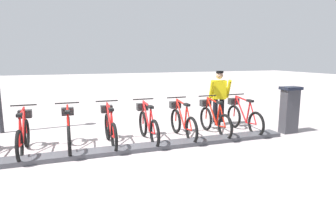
{
  "coord_description": "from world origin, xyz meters",
  "views": [
    {
      "loc": [
        -5.97,
        0.64,
        2.07
      ],
      "look_at": [
        0.5,
        -1.68,
        0.9
      ],
      "focal_mm": 30.2,
      "sensor_mm": 36.0,
      "label": 1
    }
  ],
  "objects_px": {
    "payment_kiosk": "(289,109)",
    "bike_docked_4": "(110,127)",
    "bike_docked_0": "(243,116)",
    "bike_docked_2": "(182,121)",
    "bike_docked_3": "(148,124)",
    "bike_docked_6": "(23,134)",
    "worker_near_rack": "(219,96)",
    "bike_docked_5": "(69,131)",
    "bike_docked_1": "(214,119)"
  },
  "relations": [
    {
      "from": "bike_docked_1",
      "to": "bike_docked_2",
      "type": "height_order",
      "value": "same"
    },
    {
      "from": "payment_kiosk",
      "to": "bike_docked_3",
      "type": "xyz_separation_m",
      "value": [
        0.57,
        3.86,
        -0.24
      ]
    },
    {
      "from": "bike_docked_2",
      "to": "worker_near_rack",
      "type": "height_order",
      "value": "worker_near_rack"
    },
    {
      "from": "bike_docked_0",
      "to": "bike_docked_1",
      "type": "xyz_separation_m",
      "value": [
        0.0,
        0.92,
        0.0
      ]
    },
    {
      "from": "bike_docked_0",
      "to": "bike_docked_3",
      "type": "relative_size",
      "value": 1.0
    },
    {
      "from": "bike_docked_2",
      "to": "bike_docked_5",
      "type": "height_order",
      "value": "same"
    },
    {
      "from": "payment_kiosk",
      "to": "worker_near_rack",
      "type": "bearing_deg",
      "value": 44.21
    },
    {
      "from": "bike_docked_4",
      "to": "worker_near_rack",
      "type": "relative_size",
      "value": 1.04
    },
    {
      "from": "worker_near_rack",
      "to": "bike_docked_1",
      "type": "bearing_deg",
      "value": 143.41
    },
    {
      "from": "bike_docked_0",
      "to": "bike_docked_4",
      "type": "distance_m",
      "value": 3.7
    },
    {
      "from": "bike_docked_2",
      "to": "bike_docked_3",
      "type": "xyz_separation_m",
      "value": [
        0.0,
        0.92,
        0.0
      ]
    },
    {
      "from": "payment_kiosk",
      "to": "bike_docked_5",
      "type": "bearing_deg",
      "value": 84.28
    },
    {
      "from": "bike_docked_3",
      "to": "bike_docked_4",
      "type": "xyz_separation_m",
      "value": [
        0.0,
        0.92,
        0.0
      ]
    },
    {
      "from": "bike_docked_1",
      "to": "bike_docked_3",
      "type": "xyz_separation_m",
      "value": [
        0.0,
        1.85,
        0.0
      ]
    },
    {
      "from": "bike_docked_3",
      "to": "bike_docked_4",
      "type": "height_order",
      "value": "same"
    },
    {
      "from": "bike_docked_6",
      "to": "worker_near_rack",
      "type": "xyz_separation_m",
      "value": [
        0.85,
        -5.26,
        0.48
      ]
    },
    {
      "from": "bike_docked_1",
      "to": "bike_docked_5",
      "type": "xyz_separation_m",
      "value": [
        0.0,
        3.7,
        0.0
      ]
    },
    {
      "from": "bike_docked_4",
      "to": "bike_docked_3",
      "type": "bearing_deg",
      "value": -90.0
    },
    {
      "from": "bike_docked_2",
      "to": "bike_docked_5",
      "type": "distance_m",
      "value": 2.77
    },
    {
      "from": "worker_near_rack",
      "to": "bike_docked_2",
      "type": "bearing_deg",
      "value": 118.64
    },
    {
      "from": "payment_kiosk",
      "to": "bike_docked_5",
      "type": "distance_m",
      "value": 5.75
    },
    {
      "from": "payment_kiosk",
      "to": "bike_docked_4",
      "type": "height_order",
      "value": "payment_kiosk"
    },
    {
      "from": "bike_docked_0",
      "to": "bike_docked_4",
      "type": "height_order",
      "value": "same"
    },
    {
      "from": "bike_docked_5",
      "to": "payment_kiosk",
      "type": "bearing_deg",
      "value": -95.72
    },
    {
      "from": "bike_docked_5",
      "to": "bike_docked_6",
      "type": "xyz_separation_m",
      "value": [
        0.0,
        0.92,
        0.0
      ]
    },
    {
      "from": "payment_kiosk",
      "to": "bike_docked_4",
      "type": "relative_size",
      "value": 0.74
    },
    {
      "from": "bike_docked_1",
      "to": "bike_docked_5",
      "type": "bearing_deg",
      "value": 90.0
    },
    {
      "from": "bike_docked_4",
      "to": "bike_docked_6",
      "type": "height_order",
      "value": "same"
    },
    {
      "from": "bike_docked_0",
      "to": "bike_docked_4",
      "type": "xyz_separation_m",
      "value": [
        0.0,
        3.7,
        0.0
      ]
    },
    {
      "from": "bike_docked_1",
      "to": "worker_near_rack",
      "type": "relative_size",
      "value": 1.04
    },
    {
      "from": "bike_docked_2",
      "to": "bike_docked_6",
      "type": "distance_m",
      "value": 3.7
    },
    {
      "from": "bike_docked_6",
      "to": "bike_docked_5",
      "type": "bearing_deg",
      "value": -90.0
    },
    {
      "from": "bike_docked_0",
      "to": "worker_near_rack",
      "type": "distance_m",
      "value": 1.02
    },
    {
      "from": "bike_docked_2",
      "to": "worker_near_rack",
      "type": "distance_m",
      "value": 1.84
    },
    {
      "from": "payment_kiosk",
      "to": "bike_docked_1",
      "type": "height_order",
      "value": "payment_kiosk"
    },
    {
      "from": "bike_docked_0",
      "to": "bike_docked_1",
      "type": "distance_m",
      "value": 0.92
    },
    {
      "from": "payment_kiosk",
      "to": "bike_docked_4",
      "type": "bearing_deg",
      "value": 83.19
    },
    {
      "from": "bike_docked_0",
      "to": "bike_docked_2",
      "type": "height_order",
      "value": "same"
    },
    {
      "from": "bike_docked_2",
      "to": "bike_docked_6",
      "type": "relative_size",
      "value": 1.0
    },
    {
      "from": "payment_kiosk",
      "to": "bike_docked_3",
      "type": "height_order",
      "value": "payment_kiosk"
    },
    {
      "from": "payment_kiosk",
      "to": "bike_docked_0",
      "type": "relative_size",
      "value": 0.74
    },
    {
      "from": "bike_docked_1",
      "to": "worker_near_rack",
      "type": "distance_m",
      "value": 1.16
    },
    {
      "from": "bike_docked_4",
      "to": "payment_kiosk",
      "type": "bearing_deg",
      "value": -96.81
    },
    {
      "from": "bike_docked_0",
      "to": "bike_docked_3",
      "type": "xyz_separation_m",
      "value": [
        0.0,
        2.77,
        0.0
      ]
    },
    {
      "from": "bike_docked_2",
      "to": "worker_near_rack",
      "type": "xyz_separation_m",
      "value": [
        0.85,
        -1.56,
        0.48
      ]
    },
    {
      "from": "bike_docked_2",
      "to": "bike_docked_3",
      "type": "distance_m",
      "value": 0.92
    },
    {
      "from": "payment_kiosk",
      "to": "bike_docked_5",
      "type": "height_order",
      "value": "payment_kiosk"
    },
    {
      "from": "payment_kiosk",
      "to": "bike_docked_1",
      "type": "bearing_deg",
      "value": 74.14
    },
    {
      "from": "bike_docked_1",
      "to": "bike_docked_5",
      "type": "height_order",
      "value": "same"
    },
    {
      "from": "payment_kiosk",
      "to": "bike_docked_0",
      "type": "xyz_separation_m",
      "value": [
        0.57,
        1.09,
        -0.24
      ]
    }
  ]
}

